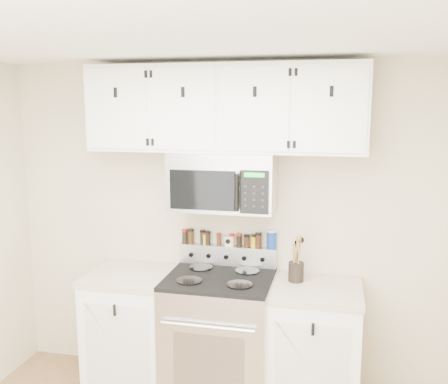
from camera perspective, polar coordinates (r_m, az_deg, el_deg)
name	(u,v)px	position (r m, az deg, el deg)	size (l,w,h in m)	color
back_wall	(229,226)	(3.87, 0.54, -3.89)	(3.50, 0.01, 2.50)	#BBB18C
ceiling	(136,23)	(2.12, -10.05, 18.51)	(3.50, 3.50, 0.01)	white
range	(219,336)	(3.84, -0.53, -16.13)	(0.76, 0.65, 1.10)	#B7B7BA
base_cabinet_left	(134,329)	(4.07, -10.29, -15.13)	(0.64, 0.62, 0.92)	white
base_cabinet_right	(314,348)	(3.79, 10.23, -17.10)	(0.64, 0.62, 0.92)	white
microwave	(223,181)	(3.62, -0.09, 1.26)	(0.76, 0.44, 0.42)	#9E9EA3
upper_cabinets	(224,108)	(3.60, -0.01, 9.53)	(2.00, 0.35, 0.62)	white
utensil_crock	(296,270)	(3.67, 8.24, -8.84)	(0.11, 0.11, 0.33)	black
kitchen_timer	(229,241)	(3.87, 0.53, -5.63)	(0.06, 0.05, 0.08)	white
salt_canister	(272,239)	(3.81, 5.45, -5.43)	(0.08, 0.08, 0.14)	navy
spice_jar_0	(185,236)	(3.95, -4.51, -5.05)	(0.05, 0.05, 0.11)	black
spice_jar_1	(191,236)	(3.94, -3.81, -5.06)	(0.05, 0.05, 0.12)	#39250D
spice_jar_2	(203,237)	(3.91, -2.46, -5.17)	(0.04, 0.04, 0.11)	black
spice_jar_3	(204,238)	(3.91, -2.27, -5.31)	(0.04, 0.04, 0.09)	gold
spice_jar_4	(208,238)	(3.90, -1.85, -5.25)	(0.04, 0.04, 0.11)	black
spice_jar_5	(219,239)	(3.88, -0.59, -5.41)	(0.04, 0.04, 0.10)	#41270F
spice_jar_6	(232,240)	(3.86, 0.87, -5.49)	(0.04, 0.04, 0.10)	orange
spice_jar_7	(239,240)	(3.85, 1.72, -5.50)	(0.04, 0.04, 0.10)	black
spice_jar_8	(247,241)	(3.84, 2.62, -5.58)	(0.04, 0.04, 0.10)	#381C0D
spice_jar_9	(253,241)	(3.83, 3.38, -5.60)	(0.04, 0.04, 0.10)	gold
spice_jar_10	(258,240)	(3.82, 3.96, -5.52)	(0.05, 0.05, 0.12)	#381C0D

